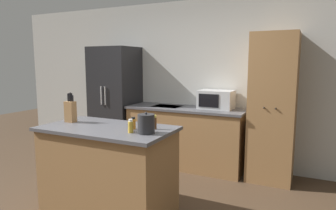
# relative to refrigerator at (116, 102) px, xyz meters

# --- Properties ---
(wall_back) EXTENTS (7.20, 0.06, 2.60)m
(wall_back) POSITION_rel_refrigerator_xyz_m (1.30, 0.35, 0.36)
(wall_back) COLOR #B2B2AD
(wall_back) RESTS_ON ground_plane
(refrigerator) EXTENTS (0.72, 0.67, 1.88)m
(refrigerator) POSITION_rel_refrigerator_xyz_m (0.00, 0.00, 0.00)
(refrigerator) COLOR black
(refrigerator) RESTS_ON ground_plane
(back_counter) EXTENTS (1.84, 0.65, 0.94)m
(back_counter) POSITION_rel_refrigerator_xyz_m (1.31, 0.02, -0.47)
(back_counter) COLOR olive
(back_counter) RESTS_ON ground_plane
(pantry_cabinet) EXTENTS (0.59, 0.60, 2.02)m
(pantry_cabinet) POSITION_rel_refrigerator_xyz_m (2.58, 0.03, 0.07)
(pantry_cabinet) COLOR olive
(pantry_cabinet) RESTS_ON ground_plane
(kitchen_island) EXTENTS (1.42, 0.78, 0.95)m
(kitchen_island) POSITION_rel_refrigerator_xyz_m (1.12, -1.70, -0.47)
(kitchen_island) COLOR olive
(kitchen_island) RESTS_ON ground_plane
(microwave) EXTENTS (0.50, 0.38, 0.28)m
(microwave) POSITION_rel_refrigerator_xyz_m (1.76, 0.11, 0.13)
(microwave) COLOR #B2B5B7
(microwave) RESTS_ON back_counter
(knife_block) EXTENTS (0.12, 0.08, 0.34)m
(knife_block) POSITION_rel_refrigerator_xyz_m (0.58, -1.67, 0.13)
(knife_block) COLOR olive
(knife_block) RESTS_ON kitchen_island
(spice_bottle_tall_dark) EXTENTS (0.05, 0.05, 0.11)m
(spice_bottle_tall_dark) POSITION_rel_refrigerator_xyz_m (1.44, -1.75, 0.06)
(spice_bottle_tall_dark) COLOR #563319
(spice_bottle_tall_dark) RESTS_ON kitchen_island
(spice_bottle_short_red) EXTENTS (0.05, 0.05, 0.13)m
(spice_bottle_short_red) POSITION_rel_refrigerator_xyz_m (1.49, -1.82, 0.07)
(spice_bottle_short_red) COLOR gold
(spice_bottle_short_red) RESTS_ON kitchen_island
(spice_bottle_amber_oil) EXTENTS (0.04, 0.04, 0.15)m
(spice_bottle_amber_oil) POSITION_rel_refrigerator_xyz_m (1.63, -1.58, 0.07)
(spice_bottle_amber_oil) COLOR #563319
(spice_bottle_amber_oil) RESTS_ON kitchen_island
(spice_bottle_green_herb) EXTENTS (0.05, 0.05, 0.13)m
(spice_bottle_green_herb) POSITION_rel_refrigerator_xyz_m (1.42, -1.67, 0.06)
(spice_bottle_green_herb) COLOR orange
(spice_bottle_green_herb) RESTS_ON kitchen_island
(kettle) EXTENTS (0.17, 0.17, 0.21)m
(kettle) POSITION_rel_refrigerator_xyz_m (1.64, -1.77, 0.10)
(kettle) COLOR #232326
(kettle) RESTS_ON kitchen_island
(fire_extinguisher) EXTENTS (0.12, 0.12, 0.46)m
(fire_extinguisher) POSITION_rel_refrigerator_xyz_m (-0.51, -0.03, -0.74)
(fire_extinguisher) COLOR red
(fire_extinguisher) RESTS_ON ground_plane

